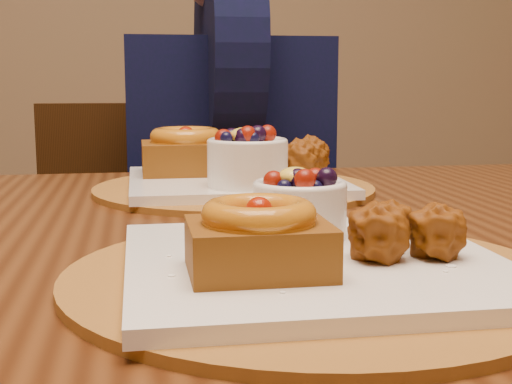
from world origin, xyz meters
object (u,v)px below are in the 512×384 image
place_setting_near (310,254)px  chair_far (138,289)px  place_setting_far (232,171)px  dining_table (262,294)px  diner (228,131)px

place_setting_near → chair_far: bearing=98.1°
place_setting_near → place_setting_far: (-0.00, 0.43, 0.01)m
place_setting_far → chair_far: 0.61m
dining_table → chair_far: chair_far is taller
place_setting_near → diner: diner is taller
place_setting_near → chair_far: size_ratio=0.44×
place_setting_near → diner: 0.83m
place_setting_far → chair_far: chair_far is taller
dining_table → place_setting_far: place_setting_far is taller
place_setting_near → place_setting_far: place_setting_far is taller
chair_far → dining_table: bearing=-78.4°
place_setting_far → chair_far: bearing=104.5°
diner → dining_table: bearing=-108.9°
dining_table → place_setting_far: bearing=91.0°
diner → place_setting_far: bearing=-111.6°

